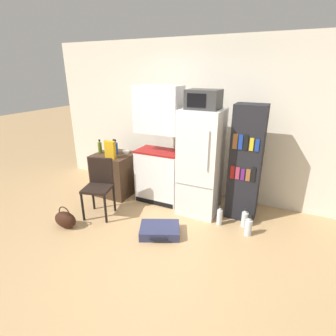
% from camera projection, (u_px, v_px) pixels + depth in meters
% --- Properties ---
extents(ground_plane, '(24.00, 24.00, 0.00)m').
position_uv_depth(ground_plane, '(147.00, 252.00, 3.32)').
color(ground_plane, tan).
extents(wall_back, '(6.40, 0.10, 2.68)m').
position_uv_depth(wall_back, '(213.00, 122.00, 4.46)').
color(wall_back, silver).
rests_on(wall_back, ground_plane).
extents(side_table, '(0.68, 0.64, 0.76)m').
position_uv_depth(side_table, '(115.00, 174.00, 4.83)').
color(side_table, '#422D1E').
rests_on(side_table, ground_plane).
extents(kitchen_hutch, '(0.76, 0.46, 1.96)m').
position_uv_depth(kitchen_hutch, '(159.00, 150.00, 4.38)').
color(kitchen_hutch, white).
rests_on(kitchen_hutch, ground_plane).
extents(refrigerator, '(0.61, 0.61, 1.65)m').
position_uv_depth(refrigerator, '(201.00, 163.00, 4.04)').
color(refrigerator, white).
rests_on(refrigerator, ground_plane).
extents(microwave, '(0.46, 0.39, 0.27)m').
position_uv_depth(microwave, '(204.00, 99.00, 3.70)').
color(microwave, '#333333').
rests_on(microwave, refrigerator).
extents(bookshelf, '(0.45, 0.35, 1.74)m').
position_uv_depth(bookshelf, '(246.00, 164.00, 3.87)').
color(bookshelf, black).
rests_on(bookshelf, ground_plane).
extents(bottle_blue_soda, '(0.09, 0.09, 0.27)m').
position_uv_depth(bottle_blue_soda, '(115.00, 148.00, 4.66)').
color(bottle_blue_soda, '#1E47A3').
rests_on(bottle_blue_soda, side_table).
extents(bottle_green_tall, '(0.07, 0.07, 0.26)m').
position_uv_depth(bottle_green_tall, '(114.00, 147.00, 4.74)').
color(bottle_green_tall, '#1E6028').
rests_on(bottle_green_tall, side_table).
extents(bottle_clear_short, '(0.07, 0.07, 0.20)m').
position_uv_depth(bottle_clear_short, '(106.00, 147.00, 4.86)').
color(bottle_clear_short, silver).
rests_on(bottle_clear_short, side_table).
extents(bottle_olive_oil, '(0.07, 0.07, 0.25)m').
position_uv_depth(bottle_olive_oil, '(100.00, 147.00, 4.73)').
color(bottle_olive_oil, '#566619').
rests_on(bottle_olive_oil, side_table).
extents(bowl, '(0.13, 0.13, 0.04)m').
position_uv_depth(bowl, '(126.00, 152.00, 4.77)').
color(bowl, silver).
rests_on(bowl, side_table).
extents(cereal_box, '(0.19, 0.07, 0.30)m').
position_uv_depth(cereal_box, '(110.00, 150.00, 4.44)').
color(cereal_box, gold).
rests_on(cereal_box, side_table).
extents(chair, '(0.49, 0.50, 0.91)m').
position_uv_depth(chair, '(99.00, 182.00, 4.06)').
color(chair, black).
rests_on(chair, ground_plane).
extents(suitcase_large_flat, '(0.66, 0.59, 0.13)m').
position_uv_depth(suitcase_large_flat, '(160.00, 230.00, 3.68)').
color(suitcase_large_flat, navy).
rests_on(suitcase_large_flat, ground_plane).
extents(handbag, '(0.36, 0.20, 0.33)m').
position_uv_depth(handbag, '(65.00, 219.00, 3.83)').
color(handbag, '#33190F').
rests_on(handbag, ground_plane).
extents(water_bottle_front, '(0.10, 0.10, 0.29)m').
position_uv_depth(water_bottle_front, '(245.00, 219.00, 3.84)').
color(water_bottle_front, silver).
rests_on(water_bottle_front, ground_plane).
extents(water_bottle_middle, '(0.10, 0.10, 0.30)m').
position_uv_depth(water_bottle_middle, '(248.00, 227.00, 3.64)').
color(water_bottle_middle, silver).
rests_on(water_bottle_middle, ground_plane).
extents(water_bottle_back, '(0.08, 0.08, 0.31)m').
position_uv_depth(water_bottle_back, '(220.00, 217.00, 3.89)').
color(water_bottle_back, silver).
rests_on(water_bottle_back, ground_plane).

